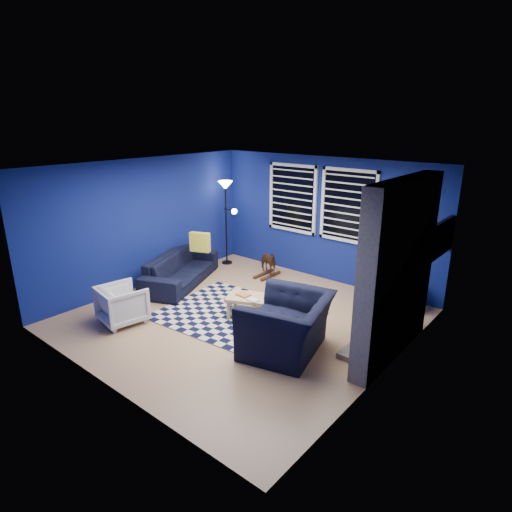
{
  "coord_description": "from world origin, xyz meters",
  "views": [
    {
      "loc": [
        4.35,
        -4.86,
        3.22
      ],
      "look_at": [
        0.06,
        0.3,
        1.04
      ],
      "focal_mm": 30.0,
      "sensor_mm": 36.0,
      "label": 1
    }
  ],
  "objects": [
    {
      "name": "ceiling",
      "position": [
        0.0,
        0.0,
        2.5
      ],
      "size": [
        5.0,
        5.0,
        0.0
      ],
      "primitive_type": "plane",
      "rotation": [
        3.14,
        0.0,
        0.0
      ],
      "color": "white",
      "rests_on": "wall_back"
    },
    {
      "name": "armchair_bent",
      "position": [
        -1.41,
        -1.35,
        0.32
      ],
      "size": [
        0.79,
        0.8,
        0.63
      ],
      "primitive_type": "imported",
      "rotation": [
        0.0,
        0.0,
        2.97
      ],
      "color": "gray",
      "rests_on": "floor"
    },
    {
      "name": "cabinet",
      "position": [
        1.92,
        2.13,
        0.24
      ],
      "size": [
        0.56,
        0.39,
        0.54
      ],
      "rotation": [
        0.0,
        0.0,
        0.05
      ],
      "color": "tan",
      "rests_on": "floor"
    },
    {
      "name": "armchair_big",
      "position": [
        1.19,
        -0.38,
        0.41
      ],
      "size": [
        1.5,
        1.39,
        0.82
      ],
      "primitive_type": "imported",
      "rotation": [
        0.0,
        0.0,
        -1.32
      ],
      "color": "black",
      "rests_on": "floor"
    },
    {
      "name": "floor",
      "position": [
        0.0,
        0.0,
        0.0
      ],
      "size": [
        5.0,
        5.0,
        0.0
      ],
      "primitive_type": "plane",
      "color": "tan",
      "rests_on": "ground"
    },
    {
      "name": "window_left",
      "position": [
        -0.75,
        2.46,
        1.6
      ],
      "size": [
        1.17,
        0.06,
        1.42
      ],
      "color": "black",
      "rests_on": "wall_back"
    },
    {
      "name": "floor_lamp",
      "position": [
        -2.13,
        1.9,
        1.55
      ],
      "size": [
        0.52,
        0.32,
        1.89
      ],
      "color": "black",
      "rests_on": "floor"
    },
    {
      "name": "rug",
      "position": [
        -0.13,
        0.02,
        0.01
      ],
      "size": [
        2.66,
        2.2,
        0.02
      ],
      "primitive_type": "cube",
      "rotation": [
        0.0,
        0.0,
        0.08
      ],
      "color": "black",
      "rests_on": "floor"
    },
    {
      "name": "coffee_table",
      "position": [
        0.1,
        0.11,
        0.28
      ],
      "size": [
        0.91,
        0.75,
        0.4
      ],
      "rotation": [
        0.0,
        0.0,
        0.43
      ],
      "color": "tan",
      "rests_on": "rug"
    },
    {
      "name": "rocking_horse",
      "position": [
        -0.9,
        1.82,
        0.33
      ],
      "size": [
        0.45,
        0.66,
        0.51
      ],
      "primitive_type": "imported",
      "rotation": [
        0.0,
        0.0,
        1.26
      ],
      "color": "#482E17",
      "rests_on": "floor"
    },
    {
      "name": "wall_left",
      "position": [
        -2.5,
        0.0,
        1.25
      ],
      "size": [
        0.0,
        5.0,
        5.0
      ],
      "primitive_type": "plane",
      "rotation": [
        1.57,
        0.0,
        1.57
      ],
      "color": "navy",
      "rests_on": "floor"
    },
    {
      "name": "tv",
      "position": [
        2.45,
        2.0,
        1.4
      ],
      "size": [
        0.07,
        1.0,
        0.58
      ],
      "color": "black",
      "rests_on": "wall_right"
    },
    {
      "name": "window_right",
      "position": [
        0.55,
        2.46,
        1.6
      ],
      "size": [
        1.17,
        0.06,
        1.42
      ],
      "color": "black",
      "rests_on": "wall_back"
    },
    {
      "name": "fireplace",
      "position": [
        2.36,
        0.5,
        1.2
      ],
      "size": [
        0.65,
        2.0,
        2.5
      ],
      "color": "gray",
      "rests_on": "floor"
    },
    {
      "name": "sofa",
      "position": [
        -2.0,
        0.4,
        0.3
      ],
      "size": [
        2.24,
        1.58,
        0.61
      ],
      "primitive_type": "imported",
      "rotation": [
        0.0,
        0.0,
        1.99
      ],
      "color": "black",
      "rests_on": "floor"
    },
    {
      "name": "wall_back",
      "position": [
        0.0,
        2.5,
        1.25
      ],
      "size": [
        5.0,
        0.0,
        5.0
      ],
      "primitive_type": "plane",
      "rotation": [
        1.57,
        0.0,
        0.0
      ],
      "color": "navy",
      "rests_on": "floor"
    },
    {
      "name": "wall_right",
      "position": [
        2.5,
        0.0,
        1.25
      ],
      "size": [
        0.0,
        5.0,
        5.0
      ],
      "primitive_type": "plane",
      "rotation": [
        1.57,
        0.0,
        -1.57
      ],
      "color": "navy",
      "rests_on": "floor"
    },
    {
      "name": "throw_pillow",
      "position": [
        -1.85,
        0.81,
        0.81
      ],
      "size": [
        0.43,
        0.27,
        0.39
      ],
      "primitive_type": "cube",
      "rotation": [
        0.0,
        0.0,
        0.39
      ],
      "color": "yellow",
      "rests_on": "sofa"
    }
  ]
}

